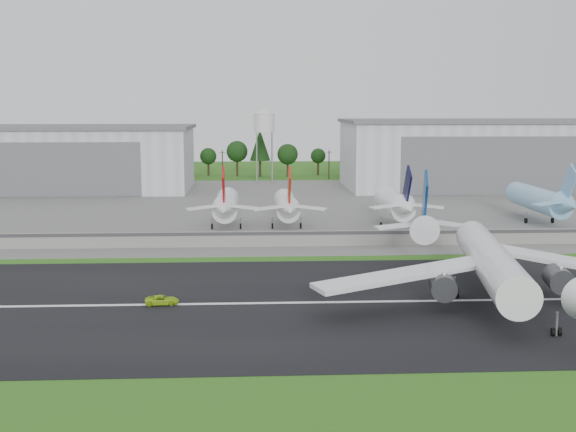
{
  "coord_description": "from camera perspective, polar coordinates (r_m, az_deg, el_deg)",
  "views": [
    {
      "loc": [
        -9.88,
        -97.03,
        29.86
      ],
      "look_at": [
        -3.01,
        40.0,
        9.0
      ],
      "focal_mm": 45.0,
      "sensor_mm": 36.0,
      "label": 1
    }
  ],
  "objects": [
    {
      "name": "ground",
      "position": [
        102.0,
        2.85,
        -8.39
      ],
      "size": [
        600.0,
        600.0,
        0.0
      ],
      "primitive_type": "plane",
      "color": "#2C6718",
      "rests_on": "ground"
    },
    {
      "name": "runway",
      "position": [
        111.54,
        2.33,
        -6.86
      ],
      "size": [
        320.0,
        60.0,
        0.1
      ],
      "primitive_type": "cube",
      "color": "black",
      "rests_on": "ground"
    },
    {
      "name": "runway_centerline",
      "position": [
        111.53,
        2.33,
        -6.83
      ],
      "size": [
        220.0,
        1.0,
        0.02
      ],
      "primitive_type": "cube",
      "color": "white",
      "rests_on": "runway"
    },
    {
      "name": "apron",
      "position": [
        219.29,
        -0.26,
        0.83
      ],
      "size": [
        320.0,
        150.0,
        0.1
      ],
      "primitive_type": "cube",
      "color": "slate",
      "rests_on": "ground"
    },
    {
      "name": "blast_fence",
      "position": [
        154.9,
        0.84,
        -1.79
      ],
      "size": [
        240.0,
        0.61,
        3.5
      ],
      "color": "gray",
      "rests_on": "ground"
    },
    {
      "name": "hangar_west",
      "position": [
        271.78,
        -17.87,
        4.38
      ],
      "size": [
        97.0,
        44.0,
        23.2
      ],
      "color": "silver",
      "rests_on": "ground"
    },
    {
      "name": "hangar_east",
      "position": [
        275.89,
        15.11,
        4.77
      ],
      "size": [
        102.0,
        47.0,
        25.2
      ],
      "color": "silver",
      "rests_on": "ground"
    },
    {
      "name": "water_tower",
      "position": [
        282.12,
        -1.89,
        7.56
      ],
      "size": [
        8.4,
        8.4,
        29.4
      ],
      "color": "#99999E",
      "rests_on": "ground"
    },
    {
      "name": "utility_poles",
      "position": [
        298.69,
        -0.96,
        2.91
      ],
      "size": [
        230.0,
        3.0,
        12.0
      ],
      "primitive_type": null,
      "color": "black",
      "rests_on": "ground"
    },
    {
      "name": "treeline",
      "position": [
        313.61,
        -1.05,
        3.18
      ],
      "size": [
        320.0,
        16.0,
        22.0
      ],
      "primitive_type": null,
      "color": "black",
      "rests_on": "ground"
    },
    {
      "name": "main_airliner",
      "position": [
        115.5,
        15.83,
        -4.17
      ],
      "size": [
        56.48,
        59.12,
        18.17
      ],
      "rotation": [
        0.0,
        0.0,
        2.97
      ],
      "color": "white",
      "rests_on": "runway"
    },
    {
      "name": "ground_vehicle",
      "position": [
        111.75,
        -9.93,
        -6.56
      ],
      "size": [
        5.29,
        2.78,
        1.42
      ],
      "primitive_type": "imported",
      "rotation": [
        0.0,
        0.0,
        1.66
      ],
      "color": "#A1D018",
      "rests_on": "runway"
    },
    {
      "name": "parked_jet_red_a",
      "position": [
        175.32,
        -4.93,
        0.86
      ],
      "size": [
        7.36,
        31.29,
        16.73
      ],
      "color": "white",
      "rests_on": "ground"
    },
    {
      "name": "parked_jet_red_b",
      "position": [
        175.4,
        -0.1,
        0.84
      ],
      "size": [
        7.36,
        31.29,
        16.53
      ],
      "color": "white",
      "rests_on": "ground"
    },
    {
      "name": "parked_jet_navy",
      "position": [
        178.73,
        8.57,
        0.95
      ],
      "size": [
        7.36,
        31.29,
        16.74
      ],
      "color": "white",
      "rests_on": "ground"
    },
    {
      "name": "parked_jet_skyblue",
      "position": [
        194.74,
        19.47,
        1.2
      ],
      "size": [
        7.36,
        37.29,
        16.88
      ],
      "color": "#87C4EA",
      "rests_on": "ground"
    }
  ]
}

